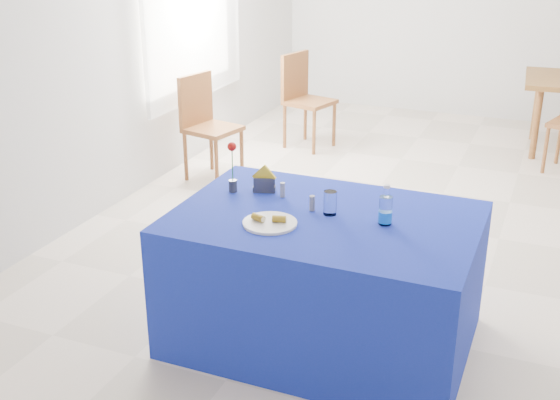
# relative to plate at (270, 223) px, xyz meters

# --- Properties ---
(floor) EXTENTS (7.00, 7.00, 0.00)m
(floor) POSITION_rel_plate_xyz_m (0.45, 1.98, -0.77)
(floor) COLOR beige
(floor) RESTS_ON ground
(plate) EXTENTS (0.28, 0.28, 0.01)m
(plate) POSITION_rel_plate_xyz_m (0.00, 0.00, 0.00)
(plate) COLOR silver
(plate) RESTS_ON blue_table
(drinking_glass) EXTENTS (0.07, 0.07, 0.13)m
(drinking_glass) POSITION_rel_plate_xyz_m (0.24, 0.25, 0.06)
(drinking_glass) COLOR white
(drinking_glass) RESTS_ON blue_table
(salt_shaker) EXTENTS (0.03, 0.03, 0.08)m
(salt_shaker) POSITION_rel_plate_xyz_m (-0.09, 0.38, 0.04)
(salt_shaker) COLOR gray
(salt_shaker) RESTS_ON blue_table
(pepper_shaker) EXTENTS (0.03, 0.03, 0.08)m
(pepper_shaker) POSITION_rel_plate_xyz_m (0.14, 0.26, 0.04)
(pepper_shaker) COLOR slate
(pepper_shaker) RESTS_ON blue_table
(blue_table) EXTENTS (1.60, 1.10, 0.76)m
(blue_table) POSITION_rel_plate_xyz_m (0.23, 0.22, -0.39)
(blue_table) COLOR navy
(blue_table) RESTS_ON floor
(water_bottle) EXTENTS (0.07, 0.07, 0.21)m
(water_bottle) POSITION_rel_plate_xyz_m (0.55, 0.24, 0.06)
(water_bottle) COLOR silver
(water_bottle) RESTS_ON blue_table
(napkin_holder) EXTENTS (0.15, 0.09, 0.16)m
(napkin_holder) POSITION_rel_plate_xyz_m (-0.21, 0.42, 0.04)
(napkin_holder) COLOR #343439
(napkin_holder) RESTS_ON blue_table
(rose_vase) EXTENTS (0.05, 0.05, 0.30)m
(rose_vase) POSITION_rel_plate_xyz_m (-0.38, 0.35, 0.14)
(rose_vase) COLOR #29292E
(rose_vase) RESTS_ON blue_table
(chair_win_a) EXTENTS (0.50, 0.50, 0.94)m
(chair_win_a) POSITION_rel_plate_xyz_m (-1.65, 2.35, -0.22)
(chair_win_a) COLOR brown
(chair_win_a) RESTS_ON floor
(chair_win_b) EXTENTS (0.52, 0.52, 0.96)m
(chair_win_b) POSITION_rel_plate_xyz_m (-1.18, 3.59, -0.21)
(chair_win_b) COLOR brown
(chair_win_b) RESTS_ON floor
(banana_pieces) EXTENTS (0.19, 0.08, 0.04)m
(banana_pieces) POSITION_rel_plate_xyz_m (-0.01, 0.00, 0.03)
(banana_pieces) COLOR gold
(banana_pieces) RESTS_ON plate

